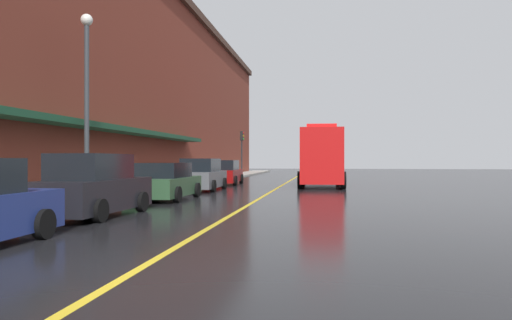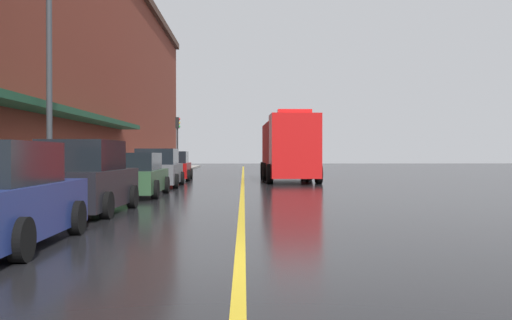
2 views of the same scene
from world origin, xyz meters
name	(u,v)px [view 1 (image 1 of 2)]	position (x,y,z in m)	size (l,w,h in m)	color
ground_plane	(283,185)	(0.00, 25.00, 0.00)	(112.00, 112.00, 0.00)	black
sidewalk_left	(194,183)	(-6.20, 25.00, 0.07)	(2.40, 70.00, 0.15)	#9E9B93
lane_center_stripe	(283,185)	(0.00, 25.00, 0.00)	(0.16, 70.00, 0.01)	gold
brick_building_left	(93,86)	(-13.07, 23.99, 6.79)	(12.52, 64.00, 13.57)	maroon
parked_car_1	(94,187)	(-3.98, 6.59, 0.86)	(2.11, 4.41, 1.85)	black
parked_car_2	(165,182)	(-3.87, 12.55, 0.73)	(2.17, 4.63, 1.55)	#2D5133
parked_car_3	(202,175)	(-3.88, 18.47, 0.81)	(2.16, 4.66, 1.74)	#595B60
parked_car_4	(224,173)	(-3.99, 24.81, 0.77)	(2.25, 4.71, 1.64)	maroon
fire_truck	(321,158)	(2.52, 23.82, 1.77)	(2.91, 8.55, 3.73)	red
parking_meter_0	(154,172)	(-5.35, 15.22, 1.06)	(0.14, 0.18, 1.33)	#4C4C51
parking_meter_1	(78,178)	(-5.35, 8.11, 1.06)	(0.14, 0.18, 1.33)	#4C4C51
street_lamp_left	(87,86)	(-5.95, 9.84, 4.40)	(0.44, 0.44, 6.94)	#33383D
traffic_light_near	(242,145)	(-5.29, 38.73, 3.16)	(0.38, 0.36, 4.30)	#232326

